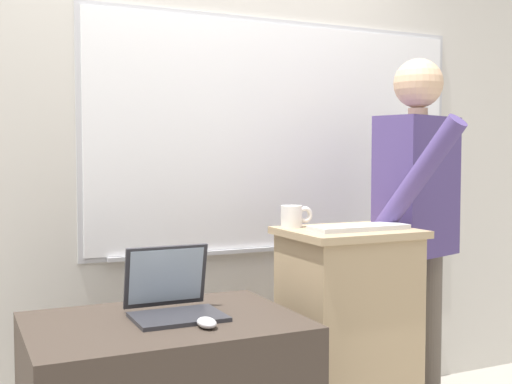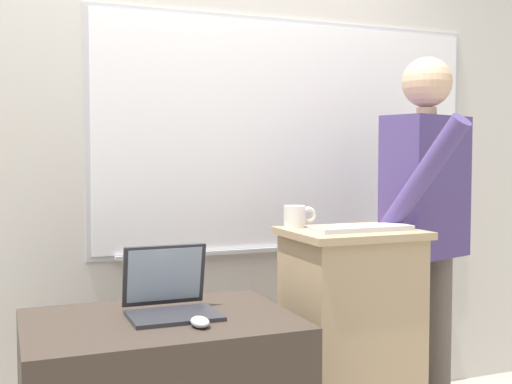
% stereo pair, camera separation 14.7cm
% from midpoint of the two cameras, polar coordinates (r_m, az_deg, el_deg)
% --- Properties ---
extents(back_wall, '(6.40, 0.17, 2.83)m').
position_cam_midpoint_polar(back_wall, '(3.19, -4.52, 4.81)').
color(back_wall, beige).
rests_on(back_wall, ground_plane).
extents(lectern_podium, '(0.53, 0.45, 1.02)m').
position_cam_midpoint_polar(lectern_podium, '(2.78, 9.91, -13.75)').
color(lectern_podium, tan).
rests_on(lectern_podium, ground_plane).
extents(person_presenter, '(0.59, 0.65, 1.77)m').
position_cam_midpoint_polar(person_presenter, '(3.06, 16.21, -2.35)').
color(person_presenter, brown).
rests_on(person_presenter, ground_plane).
extents(laptop, '(0.31, 0.29, 0.24)m').
position_cam_midpoint_polar(laptop, '(2.34, -5.93, -9.12)').
color(laptop, '#28282D').
rests_on(laptop, side_desk).
extents(wireless_keyboard, '(0.41, 0.15, 0.02)m').
position_cam_midpoint_polar(wireless_keyboard, '(2.64, 10.94, -3.18)').
color(wireless_keyboard, silver).
rests_on(wireless_keyboard, lectern_podium).
extents(computer_mouse_by_laptop, '(0.06, 0.10, 0.03)m').
position_cam_midpoint_polar(computer_mouse_by_laptop, '(2.17, -3.04, -11.47)').
color(computer_mouse_by_laptop, '#BCBCC1').
rests_on(computer_mouse_by_laptop, side_desk).
extents(coffee_mug, '(0.15, 0.09, 0.09)m').
position_cam_midpoint_polar(coffee_mug, '(2.72, 5.13, -2.18)').
color(coffee_mug, silver).
rests_on(coffee_mug, lectern_podium).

